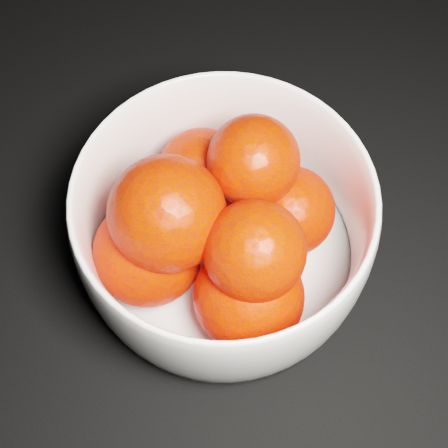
% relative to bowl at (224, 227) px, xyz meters
% --- Properties ---
extents(bowl, '(0.23, 0.23, 0.11)m').
position_rel_bowl_xyz_m(bowl, '(0.00, 0.00, 0.00)').
color(bowl, white).
rests_on(bowl, ground).
extents(orange_pile, '(0.17, 0.17, 0.13)m').
position_rel_bowl_xyz_m(orange_pile, '(-0.00, -0.01, 0.01)').
color(orange_pile, '#FF1900').
rests_on(orange_pile, bowl).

